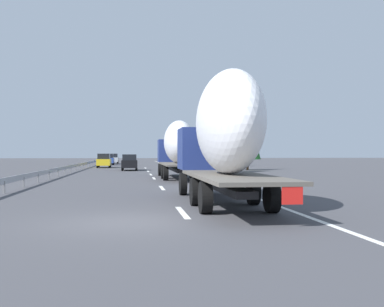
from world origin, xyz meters
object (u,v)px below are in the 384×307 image
Objects in this scene: car_silver_hatch at (113,159)px; road_sign at (188,150)px; truck_lead at (177,146)px; car_black_suv at (129,162)px; truck_trailing at (224,133)px; car_yellow_coupe at (104,161)px; car_blue_sedan at (108,159)px.

car_silver_hatch is 33.90m from road_sign.
car_black_suv is at bearing 12.46° from truck_lead.
truck_trailing is at bearing -173.93° from car_black_suv.
truck_trailing reaches higher than road_sign.
car_silver_hatch is at bearing 5.71° from truck_trailing.
car_yellow_coupe is 0.98× the size of car_black_suv.
truck_trailing is 38.34m from road_sign.
car_yellow_coupe is at bearing 18.34° from car_black_suv.
car_silver_hatch is 35.00m from car_black_suv.
car_yellow_coupe is at bearing 8.93° from truck_trailing.
car_silver_hatch is at bearing -2.58° from car_blue_sedan.
car_yellow_coupe is 1.31× the size of road_sign.
truck_trailing reaches higher than car_silver_hatch.
truck_lead is 1.04× the size of truck_trailing.
truck_trailing is at bearing -173.04° from car_blue_sedan.
car_yellow_coupe is (27.56, 7.24, -1.52)m from truck_lead.
truck_lead is 2.87× the size of car_black_suv.
road_sign is at bearing -4.64° from truck_trailing.
car_silver_hatch is (70.54, 7.05, -1.77)m from truck_trailing.
car_black_suv is at bearing 110.11° from road_sign.
truck_trailing is at bearing 175.36° from road_sign.
car_silver_hatch is 9.36m from car_blue_sedan.
car_black_suv is at bearing -161.66° from car_yellow_coupe.
truck_trailing reaches higher than car_blue_sedan.
truck_lead is 2.75× the size of car_silver_hatch.
car_blue_sedan and car_black_suv have the same top height.
car_black_suv is (17.17, 3.79, -1.55)m from truck_lead.
truck_lead reaches higher than car_black_suv.
truck_trailing is at bearing 180.00° from truck_lead.
car_blue_sedan is at bearing 177.42° from car_silver_hatch.
truck_lead reaches higher than car_silver_hatch.
truck_trailing is 2.71× the size of car_blue_sedan.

